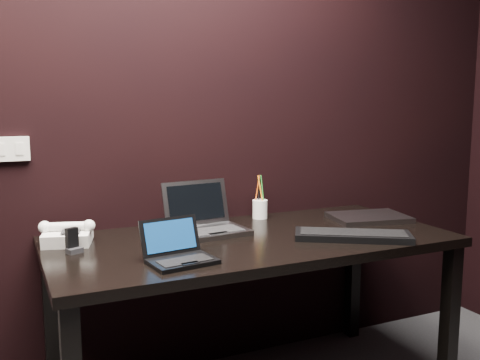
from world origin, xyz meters
name	(u,v)px	position (x,y,z in m)	size (l,w,h in m)	color
wall_back	(155,104)	(0.00, 1.80, 1.30)	(4.00, 4.00, 0.00)	black
wall_switch	(10,149)	(-0.62, 1.79, 1.12)	(0.15, 0.02, 0.10)	silver
desk	(252,255)	(0.30, 1.40, 0.66)	(1.70, 0.80, 0.74)	black
netbook	(179,254)	(-0.10, 1.19, 0.77)	(0.26, 0.23, 0.15)	black
silver_laptop	(206,223)	(0.15, 1.55, 0.78)	(0.34, 0.31, 0.22)	gray
ext_keyboard	(353,235)	(0.67, 1.19, 0.75)	(0.50, 0.39, 0.03)	black
closed_laptop	(369,217)	(0.96, 1.46, 0.75)	(0.40, 0.32, 0.02)	#98989E
desk_phone	(68,235)	(-0.43, 1.60, 0.78)	(0.23, 0.21, 0.11)	white
mobile_phone	(73,243)	(-0.43, 1.47, 0.78)	(0.07, 0.06, 0.10)	black
pen_cup	(260,208)	(0.50, 1.72, 0.79)	(0.09, 0.09, 0.22)	white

